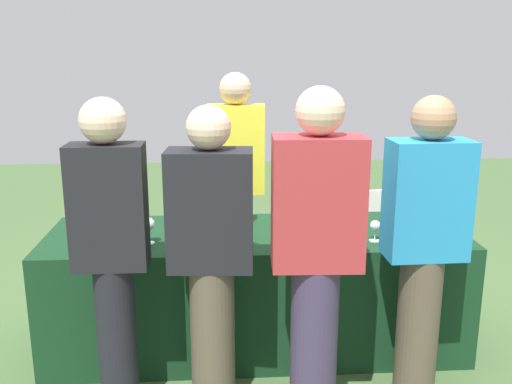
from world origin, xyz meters
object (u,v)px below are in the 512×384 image
at_px(wine_bottle_3, 246,206).
at_px(wine_bottle_4, 337,209).
at_px(wine_glass_0, 124,226).
at_px(wine_glass_1, 148,225).
at_px(guest_0, 111,248).
at_px(server_pouring, 236,181).
at_px(wine_bottle_2, 197,208).
at_px(wine_glass_4, 328,219).
at_px(menu_board, 364,234).
at_px(guest_2, 316,251).
at_px(guest_1, 211,254).
at_px(wine_bottle_0, 92,210).
at_px(wine_bottle_1, 120,213).
at_px(guest_3, 424,243).
at_px(wine_glass_2, 186,220).
at_px(wine_glass_3, 244,222).
at_px(wine_bottle_5, 412,205).
at_px(wine_glass_5, 375,227).

xyz_separation_m(wine_bottle_3, wine_bottle_4, (0.55, -0.11, -0.00)).
height_order(wine_glass_0, wine_glass_1, wine_glass_1).
xyz_separation_m(wine_glass_1, guest_0, (-0.12, -0.48, 0.04)).
height_order(wine_glass_1, server_pouring, server_pouring).
relative_size(wine_bottle_2, wine_glass_4, 2.27).
xyz_separation_m(wine_bottle_3, server_pouring, (-0.05, 0.49, 0.05)).
bearing_deg(menu_board, wine_glass_0, -158.28).
relative_size(wine_glass_1, guest_0, 0.09).
bearing_deg(menu_board, wine_glass_1, -156.06).
bearing_deg(menu_board, guest_2, -125.12).
relative_size(wine_glass_4, menu_board, 0.20).
distance_m(wine_bottle_4, guest_1, 1.05).
relative_size(wine_bottle_0, wine_bottle_1, 1.04).
relative_size(wine_glass_0, guest_3, 0.09).
height_order(wine_glass_2, wine_glass_3, wine_glass_2).
bearing_deg(menu_board, wine_bottle_0, -168.68).
distance_m(wine_bottle_5, wine_glass_5, 0.45).
height_order(wine_bottle_2, wine_bottle_5, wine_bottle_5).
bearing_deg(wine_bottle_2, wine_bottle_3, 13.20).
height_order(wine_bottle_2, guest_1, guest_1).
distance_m(wine_bottle_0, guest_0, 0.83).
xyz_separation_m(wine_bottle_1, wine_glass_4, (1.23, -0.19, -0.00)).
bearing_deg(wine_glass_2, server_pouring, 67.12).
distance_m(wine_glass_1, guest_3, 1.49).
xyz_separation_m(wine_glass_0, server_pouring, (0.66, 0.85, 0.05)).
xyz_separation_m(wine_bottle_0, wine_glass_4, (1.41, -0.24, -0.01)).
bearing_deg(guest_2, wine_glass_4, 77.13).
xyz_separation_m(wine_bottle_4, wine_glass_1, (-1.12, -0.24, -0.00)).
relative_size(wine_bottle_0, wine_glass_2, 2.15).
bearing_deg(guest_2, wine_bottle_0, 145.95).
xyz_separation_m(guest_2, menu_board, (0.72, 1.80, -0.53)).
relative_size(wine_bottle_3, wine_bottle_4, 1.00).
relative_size(wine_bottle_3, wine_glass_5, 2.55).
bearing_deg(server_pouring, wine_bottle_1, 43.24).
distance_m(wine_bottle_3, wine_bottle_4, 0.56).
bearing_deg(wine_glass_0, wine_glass_5, -1.84).
bearing_deg(wine_bottle_0, guest_3, -22.56).
distance_m(wine_bottle_1, wine_glass_2, 0.43).
distance_m(wine_bottle_0, wine_bottle_5, 1.98).
relative_size(wine_bottle_5, wine_glass_3, 2.47).
distance_m(wine_glass_2, wine_glass_5, 1.09).
height_order(guest_1, guest_2, guest_2).
bearing_deg(wine_glass_5, guest_3, -70.82).
bearing_deg(wine_bottle_1, wine_glass_2, -21.49).
xyz_separation_m(guest_0, guest_1, (0.47, 0.00, -0.04)).
bearing_deg(guest_2, guest_1, 167.99).
bearing_deg(wine_bottle_3, wine_glass_1, -148.13).
relative_size(wine_glass_0, wine_glass_5, 1.20).
distance_m(wine_bottle_3, wine_glass_5, 0.82).
distance_m(wine_glass_4, server_pouring, 0.94).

